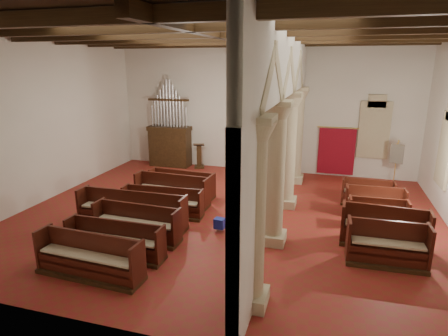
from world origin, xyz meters
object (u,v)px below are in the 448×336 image
lectern (199,157)px  processional_banner (394,175)px  nave_pew_0 (90,263)px  aisle_pew_0 (386,250)px  pipe_organ (170,139)px

lectern → processional_banner: 8.81m
processional_banner → nave_pew_0: size_ratio=0.78×
processional_banner → nave_pew_0: 11.64m
lectern → aisle_pew_0: (7.76, -7.39, -0.15)m
pipe_organ → lectern: bearing=-0.4°
nave_pew_0 → aisle_pew_0: 7.43m
pipe_organ → lectern: (1.54, -0.01, -0.84)m
lectern → processional_banner: size_ratio=0.59×
pipe_organ → nave_pew_0: pipe_organ is taller
processional_banner → aisle_pew_0: (-0.93, -5.95, -0.38)m
lectern → aisle_pew_0: size_ratio=0.65×
pipe_organ → aisle_pew_0: bearing=-38.5°
pipe_organ → nave_pew_0: size_ratio=1.58×
pipe_organ → lectern: 1.75m
pipe_organ → aisle_pew_0: size_ratio=2.21×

